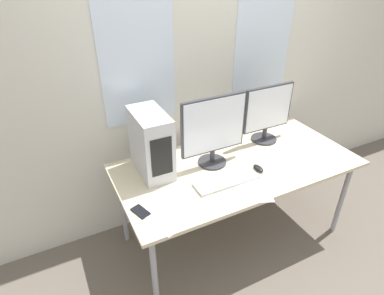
{
  "coord_description": "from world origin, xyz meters",
  "views": [
    {
      "loc": [
        -1.22,
        -1.22,
        2.12
      ],
      "look_at": [
        -0.39,
        0.44,
        1.0
      ],
      "focal_mm": 30.0,
      "sensor_mm": 36.0,
      "label": 1
    }
  ],
  "objects_px": {
    "mouse": "(258,168)",
    "cell_phone": "(141,212)",
    "keyboard": "(227,181)",
    "pc_tower": "(151,143)",
    "monitor_right_near": "(267,112)",
    "monitor_main": "(213,129)"
  },
  "relations": [
    {
      "from": "mouse",
      "to": "cell_phone",
      "type": "xyz_separation_m",
      "value": [
        -0.93,
        -0.04,
        -0.01
      ]
    },
    {
      "from": "keyboard",
      "to": "cell_phone",
      "type": "xyz_separation_m",
      "value": [
        -0.64,
        -0.02,
        -0.01
      ]
    },
    {
      "from": "pc_tower",
      "to": "mouse",
      "type": "relative_size",
      "value": 4.52
    },
    {
      "from": "pc_tower",
      "to": "monitor_right_near",
      "type": "bearing_deg",
      "value": 0.22
    },
    {
      "from": "mouse",
      "to": "cell_phone",
      "type": "distance_m",
      "value": 0.93
    },
    {
      "from": "keyboard",
      "to": "monitor_right_near",
      "type": "bearing_deg",
      "value": 31.16
    },
    {
      "from": "pc_tower",
      "to": "monitor_right_near",
      "type": "relative_size",
      "value": 0.95
    },
    {
      "from": "monitor_main",
      "to": "keyboard",
      "type": "distance_m",
      "value": 0.38
    },
    {
      "from": "pc_tower",
      "to": "monitor_right_near",
      "type": "height_order",
      "value": "monitor_right_near"
    },
    {
      "from": "monitor_right_near",
      "to": "mouse",
      "type": "bearing_deg",
      "value": -132.53
    },
    {
      "from": "monitor_right_near",
      "to": "keyboard",
      "type": "height_order",
      "value": "monitor_right_near"
    },
    {
      "from": "keyboard",
      "to": "mouse",
      "type": "height_order",
      "value": "mouse"
    },
    {
      "from": "pc_tower",
      "to": "monitor_main",
      "type": "relative_size",
      "value": 0.86
    },
    {
      "from": "mouse",
      "to": "cell_phone",
      "type": "relative_size",
      "value": 0.73
    },
    {
      "from": "cell_phone",
      "to": "monitor_main",
      "type": "bearing_deg",
      "value": 3.6
    },
    {
      "from": "pc_tower",
      "to": "monitor_main",
      "type": "distance_m",
      "value": 0.46
    },
    {
      "from": "pc_tower",
      "to": "keyboard",
      "type": "height_order",
      "value": "pc_tower"
    },
    {
      "from": "monitor_right_near",
      "to": "cell_phone",
      "type": "xyz_separation_m",
      "value": [
        -1.24,
        -0.39,
        -0.25
      ]
    },
    {
      "from": "keyboard",
      "to": "mouse",
      "type": "distance_m",
      "value": 0.29
    },
    {
      "from": "cell_phone",
      "to": "monitor_right_near",
      "type": "bearing_deg",
      "value": -1.63
    },
    {
      "from": "monitor_right_near",
      "to": "mouse",
      "type": "distance_m",
      "value": 0.53
    },
    {
      "from": "mouse",
      "to": "cell_phone",
      "type": "bearing_deg",
      "value": -177.37
    }
  ]
}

